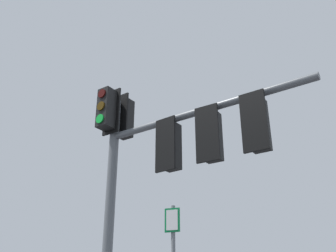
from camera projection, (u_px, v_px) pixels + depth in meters
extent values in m
cylinder|color=slate|center=(108.00, 233.00, 7.44)|extent=(0.20, 0.20, 5.73)
cylinder|color=slate|center=(201.00, 111.00, 7.14)|extent=(4.18, 1.23, 0.14)
cube|color=black|center=(125.00, 119.00, 8.72)|extent=(0.37, 0.37, 0.90)
cube|color=black|center=(120.00, 116.00, 8.59)|extent=(0.44, 0.15, 1.04)
cylinder|color=#360503|center=(130.00, 109.00, 8.96)|extent=(0.20, 0.08, 0.20)
cylinder|color=#3C2703|center=(129.00, 121.00, 8.84)|extent=(0.20, 0.08, 0.20)
cylinder|color=green|center=(129.00, 133.00, 8.72)|extent=(0.20, 0.08, 0.20)
cube|color=black|center=(106.00, 109.00, 8.27)|extent=(0.37, 0.37, 0.90)
cube|color=black|center=(112.00, 112.00, 8.40)|extent=(0.44, 0.15, 1.04)
cylinder|color=#360503|center=(102.00, 93.00, 8.27)|extent=(0.20, 0.08, 0.20)
cylinder|color=#3C2703|center=(101.00, 106.00, 8.15)|extent=(0.20, 0.08, 0.20)
cylinder|color=green|center=(100.00, 119.00, 8.02)|extent=(0.20, 0.08, 0.20)
cube|color=black|center=(171.00, 146.00, 7.27)|extent=(0.36, 0.36, 0.90)
cube|color=black|center=(165.00, 144.00, 7.15)|extent=(0.44, 0.13, 1.04)
cylinder|color=#360503|center=(176.00, 135.00, 7.51)|extent=(0.20, 0.07, 0.20)
cylinder|color=#3C2703|center=(176.00, 149.00, 7.39)|extent=(0.20, 0.07, 0.20)
cylinder|color=green|center=(176.00, 164.00, 7.26)|extent=(0.20, 0.07, 0.20)
cube|color=black|center=(211.00, 136.00, 6.81)|extent=(0.38, 0.38, 0.90)
cube|color=black|center=(207.00, 133.00, 6.68)|extent=(0.43, 0.17, 1.04)
cylinder|color=#360503|center=(215.00, 124.00, 7.06)|extent=(0.20, 0.09, 0.20)
cylinder|color=#3C2703|center=(216.00, 139.00, 6.94)|extent=(0.20, 0.09, 0.20)
cylinder|color=green|center=(216.00, 155.00, 6.81)|extent=(0.20, 0.09, 0.20)
cube|color=black|center=(258.00, 124.00, 6.35)|extent=(0.37, 0.37, 0.90)
cube|color=black|center=(254.00, 121.00, 6.22)|extent=(0.43, 0.16, 1.04)
cylinder|color=#360503|center=(260.00, 112.00, 6.60)|extent=(0.20, 0.08, 0.20)
cylinder|color=#3C2703|center=(262.00, 128.00, 6.48)|extent=(0.20, 0.08, 0.20)
cylinder|color=green|center=(264.00, 144.00, 6.35)|extent=(0.20, 0.08, 0.20)
cube|color=#0C7238|center=(172.00, 220.00, 6.41)|extent=(0.24, 0.16, 0.39)
cube|color=white|center=(172.00, 220.00, 6.40)|extent=(0.18, 0.11, 0.33)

